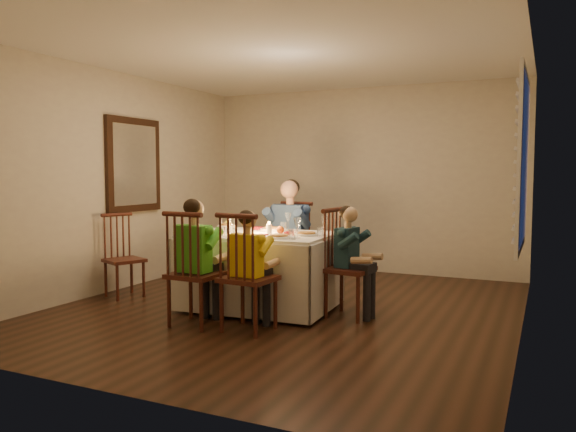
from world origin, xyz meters
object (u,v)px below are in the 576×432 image
at_px(child_yellow, 249,331).
at_px(serving_bowl, 227,227).
at_px(chair_near_right, 249,331).
at_px(chair_end, 349,317).
at_px(dining_table, 260,255).
at_px(chair_adult, 289,292).
at_px(chair_extra, 125,297).
at_px(child_green, 196,325).
at_px(chair_near_left, 196,325).
at_px(adult, 289,292).
at_px(child_teal, 349,317).

distance_m(child_yellow, serving_bowl, 1.52).
relative_size(chair_near_right, chair_end, 1.00).
xyz_separation_m(dining_table, chair_adult, (-0.04, 0.82, -0.56)).
bearing_deg(dining_table, chair_extra, -176.70).
height_order(chair_near_right, child_green, child_green).
bearing_deg(chair_near_left, child_green, 91.15).
bearing_deg(adult, serving_bowl, -125.19).
height_order(dining_table, chair_adult, dining_table).
height_order(dining_table, chair_near_right, dining_table).
distance_m(child_yellow, child_teal, 1.06).
distance_m(chair_end, child_teal, 0.00).
xyz_separation_m(chair_end, adult, (-1.00, 0.77, 0.00)).
distance_m(chair_near_left, adult, 1.66).
distance_m(dining_table, chair_extra, 1.74).
bearing_deg(chair_extra, chair_near_left, -91.89).
height_order(adult, child_green, adult).
relative_size(chair_adult, child_teal, 0.98).
bearing_deg(chair_near_left, adult, -95.41).
bearing_deg(chair_near_left, chair_near_right, -174.25).
xyz_separation_m(child_green, child_teal, (1.19, 0.88, 0.00)).
bearing_deg(serving_bowl, child_yellow, -50.74).
relative_size(chair_end, child_teal, 0.98).
relative_size(chair_near_left, serving_bowl, 5.24).
bearing_deg(child_yellow, adult, -73.61).
relative_size(chair_near_left, child_green, 0.91).
height_order(chair_near_right, chair_extra, chair_near_right).
xyz_separation_m(adult, child_green, (-0.19, -1.65, 0.00)).
xyz_separation_m(dining_table, chair_near_left, (-0.23, -0.83, -0.56)).
height_order(chair_near_right, chair_end, same).
xyz_separation_m(child_teal, serving_bowl, (-1.47, 0.16, 0.81)).
relative_size(child_teal, serving_bowl, 5.35).
bearing_deg(child_teal, chair_near_left, 132.02).
relative_size(chair_near_right, child_teal, 0.98).
relative_size(chair_adult, chair_near_right, 1.00).
height_order(chair_near_left, chair_extra, chair_near_left).
xyz_separation_m(chair_near_left, chair_extra, (-1.41, 0.65, 0.00)).
height_order(chair_end, chair_extra, chair_end).
bearing_deg(child_green, chair_adult, -95.41).
xyz_separation_m(chair_extra, child_green, (1.41, -0.65, 0.00)).
bearing_deg(child_green, chair_extra, -23.77).
height_order(chair_near_left, child_yellow, child_yellow).
bearing_deg(child_teal, chair_end, 0.00).
xyz_separation_m(dining_table, chair_end, (0.96, 0.05, -0.56)).
height_order(chair_adult, chair_near_right, same).
xyz_separation_m(dining_table, chair_near_right, (0.30, -0.79, -0.56)).
xyz_separation_m(chair_adult, chair_near_right, (0.34, -1.60, 0.00)).
height_order(chair_adult, chair_end, same).
bearing_deg(child_teal, chair_extra, 100.45).
relative_size(adult, child_green, 1.13).
bearing_deg(child_teal, child_yellow, 147.44).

